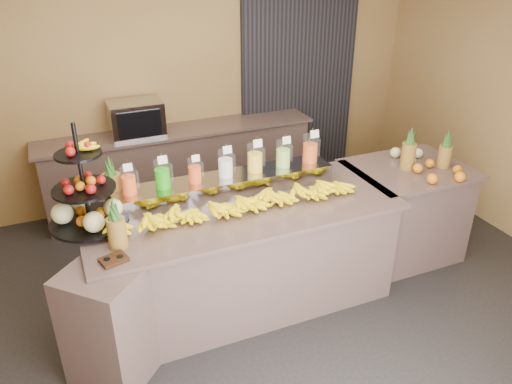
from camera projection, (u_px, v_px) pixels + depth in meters
ground at (258, 321)px, 4.12m from camera, size 6.00×6.00×0.00m
room_envelope at (241, 72)px, 3.98m from camera, size 6.04×5.02×2.82m
buffet_counter at (233, 261)px, 4.08m from camera, size 2.75×1.25×0.93m
right_counter at (403, 211)px, 4.83m from camera, size 1.08×0.88×0.93m
back_ledge at (181, 167)px, 5.75m from camera, size 3.10×0.55×0.93m
pitcher_tray at (226, 185)px, 4.13m from camera, size 1.85×0.30×0.15m
juice_pitcher_orange_a at (129, 182)px, 3.78m from camera, size 0.12×0.12×0.28m
juice_pitcher_green at (162, 176)px, 3.87m from camera, size 0.12×0.13×0.30m
juice_pitcher_orange_b at (195, 172)px, 3.96m from camera, size 0.11×0.11×0.26m
juice_pitcher_milk at (225, 165)px, 4.05m from camera, size 0.12×0.13×0.30m
juice_pitcher_lemon at (255, 160)px, 4.13m from camera, size 0.13×0.14×0.32m
juice_pitcher_lime at (283, 155)px, 4.23m from camera, size 0.13×0.13×0.30m
juice_pitcher_orange_c at (310, 150)px, 4.31m from camera, size 0.13×0.14×0.32m
banana_heap at (238, 200)px, 3.88m from camera, size 2.04×0.18×0.17m
fruit_stand at (91, 201)px, 3.59m from camera, size 0.59×0.59×0.80m
condiment_caddy at (114, 260)px, 3.27m from camera, size 0.20×0.17×0.03m
pineapple_left_a at (116, 229)px, 3.37m from camera, size 0.13×0.13×0.38m
pineapple_left_b at (113, 187)px, 3.89m from camera, size 0.15×0.15×0.43m
right_fruit_pile at (431, 164)px, 4.50m from camera, size 0.46×0.44×0.24m
oven_warmer at (136, 119)px, 5.30m from camera, size 0.56×0.39×0.37m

